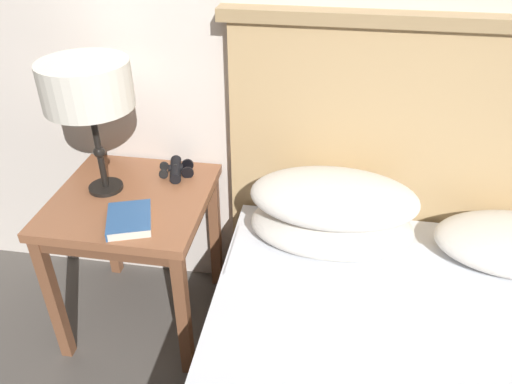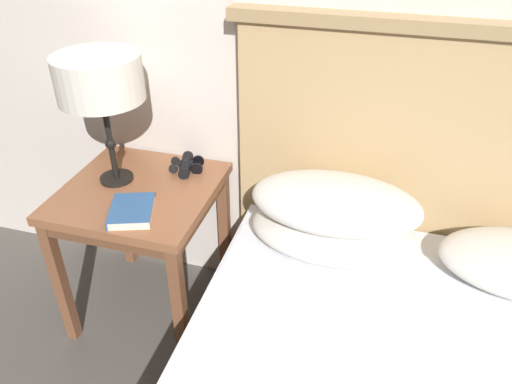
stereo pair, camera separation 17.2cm
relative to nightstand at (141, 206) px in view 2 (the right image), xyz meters
The scene contains 5 objects.
wall_back 1.05m from the nightstand, 27.20° to the left, with size 8.00×0.06×2.60m.
nightstand is the anchor object (origin of this frame).
table_lamp 0.51m from the nightstand, 163.16° to the left, with size 0.31×0.31×0.50m.
book_on_nightstand 0.21m from the nightstand, 69.84° to the right, with size 0.20×0.23×0.03m.
binoculars_pair 0.25m from the nightstand, 55.40° to the left, with size 0.15×0.16×0.05m.
Camera 2 is at (0.25, -0.78, 1.67)m, focal length 35.00 mm.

